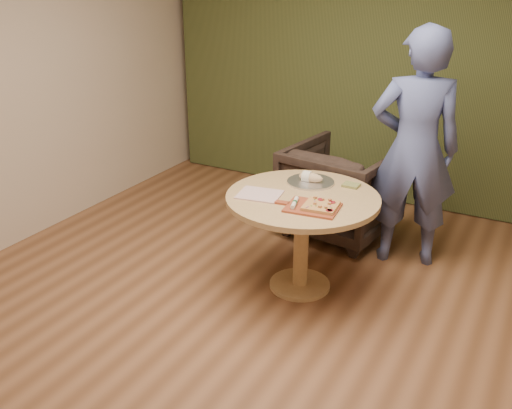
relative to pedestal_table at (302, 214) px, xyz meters
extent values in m
cube|color=brown|center=(0.00, -0.84, -0.62)|extent=(5.00, 6.00, 0.02)
cube|color=#C2AD92|center=(0.00, 2.17, 0.79)|extent=(5.00, 0.02, 2.80)
cube|color=#313A1A|center=(0.00, 2.06, 0.79)|extent=(4.80, 0.14, 2.78)
cylinder|color=tan|center=(0.00, 0.00, -0.59)|extent=(0.46, 0.46, 0.03)
cylinder|color=tan|center=(0.00, 0.00, -0.25)|extent=(0.11, 0.11, 0.68)
cylinder|color=tan|center=(0.00, 0.00, 0.12)|extent=(1.11, 1.11, 0.04)
cube|color=#964126|center=(0.15, -0.18, 0.15)|extent=(0.38, 0.32, 0.01)
cube|color=#964126|center=(-0.06, -0.20, 0.15)|extent=(0.11, 0.06, 0.01)
cube|color=tan|center=(0.21, -0.16, 0.17)|extent=(0.24, 0.24, 0.02)
cylinder|color=maroon|center=(0.26, -0.10, 0.18)|extent=(0.05, 0.05, 0.00)
cylinder|color=maroon|center=(0.18, -0.09, 0.18)|extent=(0.05, 0.05, 0.00)
cylinder|color=maroon|center=(0.30, -0.23, 0.18)|extent=(0.04, 0.04, 0.00)
cylinder|color=maroon|center=(0.29, -0.24, 0.18)|extent=(0.04, 0.04, 0.00)
cube|color=#B97945|center=(0.24, -0.08, 0.18)|extent=(0.03, 0.03, 0.01)
cube|color=#B97945|center=(0.19, -0.09, 0.18)|extent=(0.02, 0.02, 0.01)
cube|color=#B97945|center=(0.13, -0.09, 0.18)|extent=(0.03, 0.03, 0.01)
cube|color=#B97945|center=(0.17, -0.18, 0.18)|extent=(0.02, 0.02, 0.01)
cube|color=#B97945|center=(0.22, -0.22, 0.18)|extent=(0.02, 0.02, 0.01)
cube|color=#B97945|center=(0.26, -0.14, 0.18)|extent=(0.02, 0.02, 0.01)
cube|color=#B97945|center=(0.26, -0.21, 0.18)|extent=(0.03, 0.03, 0.01)
cube|color=#3A6E24|center=(0.16, -0.16, 0.18)|extent=(0.01, 0.01, 0.00)
cube|color=#3A6E24|center=(0.27, -0.22, 0.18)|extent=(0.01, 0.01, 0.00)
cube|color=#3A6E24|center=(0.19, -0.20, 0.18)|extent=(0.01, 0.01, 0.00)
cube|color=#3A6E24|center=(0.29, -0.19, 0.18)|extent=(0.01, 0.01, 0.00)
cube|color=#3A6E24|center=(0.16, -0.22, 0.18)|extent=(0.01, 0.01, 0.00)
cube|color=#3A6E24|center=(0.14, -0.11, 0.18)|extent=(0.01, 0.01, 0.00)
cube|color=#95536C|center=(0.15, -0.25, 0.18)|extent=(0.01, 0.03, 0.00)
cube|color=#95536C|center=(0.28, -0.17, 0.18)|extent=(0.01, 0.03, 0.00)
cube|color=#95536C|center=(0.25, -0.09, 0.18)|extent=(0.03, 0.02, 0.00)
cube|color=#95536C|center=(0.15, -0.14, 0.18)|extent=(0.01, 0.03, 0.00)
cylinder|color=beige|center=(0.03, -0.21, 0.17)|extent=(0.07, 0.17, 0.03)
cylinder|color=#194C26|center=(0.03, -0.21, 0.17)|extent=(0.04, 0.03, 0.03)
cube|color=silver|center=(0.01, -0.12, 0.17)|extent=(0.02, 0.04, 0.00)
cube|color=white|center=(-0.28, -0.14, 0.15)|extent=(0.34, 0.30, 0.01)
cylinder|color=silver|center=(-0.06, 0.26, 0.14)|extent=(0.35, 0.35, 0.01)
cylinder|color=silver|center=(-0.06, 0.26, 0.15)|extent=(0.36, 0.36, 0.02)
ellipsoid|color=tan|center=(-0.06, 0.26, 0.18)|extent=(0.19, 0.08, 0.07)
cylinder|color=beige|center=(-0.09, 0.26, 0.18)|extent=(0.06, 0.09, 0.09)
cube|color=brown|center=(0.24, 0.34, 0.15)|extent=(0.12, 0.10, 0.02)
imported|color=black|center=(-0.09, 1.05, -0.16)|extent=(0.99, 0.94, 0.90)
imported|color=#4C598F|center=(0.57, 0.83, 0.34)|extent=(0.80, 0.66, 1.90)
camera|label=1|loc=(1.52, -3.47, 1.69)|focal=40.00mm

